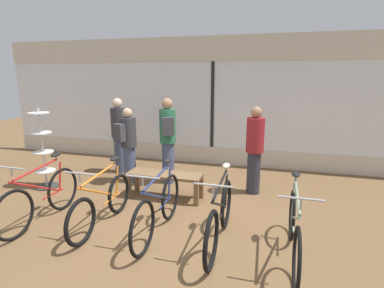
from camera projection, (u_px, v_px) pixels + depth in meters
name	position (u px, v px, depth m)	size (l,w,h in m)	color
ground_plane	(168.00, 222.00, 4.74)	(24.00, 24.00, 0.00)	brown
shop_back_wall	(213.00, 101.00, 7.53)	(12.00, 0.08, 3.20)	beige
bicycle_far_left	(41.00, 198.00, 4.67)	(0.46, 1.75, 1.04)	black
bicycle_left	(102.00, 203.00, 4.54)	(0.46, 1.70, 1.01)	black
bicycle_center	(159.00, 208.00, 4.31)	(0.46, 1.78, 1.05)	black
bicycle_right	(220.00, 217.00, 4.04)	(0.46, 1.80, 1.05)	black
bicycle_far_right	(294.00, 230.00, 3.70)	(0.46, 1.79, 1.04)	black
accessory_rack	(44.00, 155.00, 6.08)	(0.48, 0.48, 1.64)	#333333
display_bench	(165.00, 178.00, 5.59)	(1.40, 0.44, 0.49)	brown
customer_near_rack	(128.00, 143.00, 6.35)	(0.44, 0.55, 1.61)	#424C6B
customer_by_window	(119.00, 134.00, 6.99)	(0.42, 0.42, 1.76)	#424C6B
customer_mid_floor	(255.00, 149.00, 5.73)	(0.48, 0.48, 1.70)	#2D2D38
customer_near_bench	(168.00, 138.00, 6.27)	(0.45, 0.55, 1.82)	#424C6B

